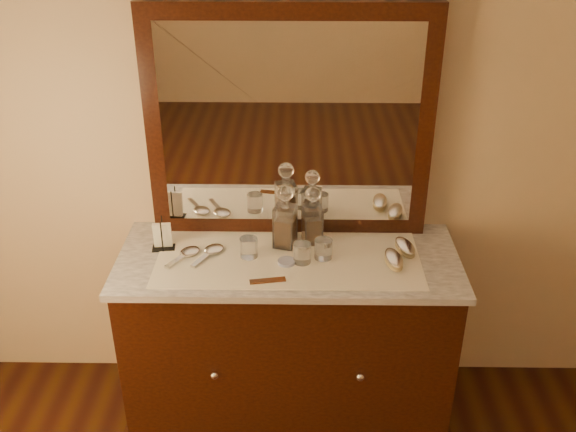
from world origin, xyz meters
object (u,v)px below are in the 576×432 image
object	(u,v)px
mirror_frame	(289,124)
decanter_left	(285,223)
brush_far	(405,247)
hand_mirror_outer	(187,253)
dresser_cabinet	(288,339)
napkin_rack	(163,237)
brush_near	(394,260)
decanter_right	(312,221)
pin_dish	(286,262)
hand_mirror_inner	(211,251)
comb	(268,281)

from	to	relation	value
mirror_frame	decanter_left	xyz separation A→B (m)	(-0.02, -0.15, -0.39)
brush_far	hand_mirror_outer	world-z (taller)	brush_far
dresser_cabinet	napkin_rack	size ratio (longest dim) A/B	9.69
brush_near	decanter_left	bearing A→B (deg)	161.97
decanter_right	hand_mirror_outer	world-z (taller)	decanter_right
mirror_frame	decanter_left	world-z (taller)	mirror_frame
pin_dish	hand_mirror_outer	size ratio (longest dim) A/B	0.39
mirror_frame	pin_dish	xyz separation A→B (m)	(-0.01, -0.30, -0.49)
brush_far	decanter_left	bearing A→B (deg)	174.73
napkin_rack	hand_mirror_inner	xyz separation A→B (m)	(0.21, -0.04, -0.05)
napkin_rack	hand_mirror_outer	distance (m)	0.13
napkin_rack	brush_far	bearing A→B (deg)	-0.85
dresser_cabinet	brush_far	world-z (taller)	brush_far
comb	hand_mirror_inner	distance (m)	0.33
hand_mirror_inner	mirror_frame	bearing A→B (deg)	34.34
dresser_cabinet	hand_mirror_inner	xyz separation A→B (m)	(-0.33, 0.02, 0.45)
dresser_cabinet	comb	world-z (taller)	comb
comb	hand_mirror_outer	bearing A→B (deg)	140.61
napkin_rack	hand_mirror_outer	world-z (taller)	napkin_rack
decanter_left	hand_mirror_inner	size ratio (longest dim) A/B	1.43
decanter_right	hand_mirror_outer	xyz separation A→B (m)	(-0.53, -0.12, -0.09)
pin_dish	napkin_rack	world-z (taller)	napkin_rack
comb	hand_mirror_inner	xyz separation A→B (m)	(-0.25, 0.21, 0.00)
napkin_rack	decanter_left	size ratio (longest dim) A/B	0.50
brush_near	brush_far	world-z (taller)	same
dresser_cabinet	brush_near	size ratio (longest dim) A/B	8.68
comb	brush_near	size ratio (longest dim) A/B	0.89
mirror_frame	napkin_rack	distance (m)	0.72
mirror_frame	pin_dish	distance (m)	0.57
napkin_rack	hand_mirror_inner	world-z (taller)	napkin_rack
dresser_cabinet	brush_near	distance (m)	0.64
comb	napkin_rack	bearing A→B (deg)	141.11
dresser_cabinet	mirror_frame	bearing A→B (deg)	90.00
napkin_rack	decanter_left	bearing A→B (deg)	3.48
brush_far	comb	bearing A→B (deg)	-157.76
mirror_frame	brush_near	world-z (taller)	mirror_frame
comb	brush_near	distance (m)	0.53
hand_mirror_outer	pin_dish	bearing A→B (deg)	-7.97
hand_mirror_outer	decanter_right	bearing A→B (deg)	12.48
mirror_frame	decanter_right	world-z (taller)	mirror_frame
dresser_cabinet	mirror_frame	world-z (taller)	mirror_frame
pin_dish	mirror_frame	bearing A→B (deg)	88.66
comb	brush_near	world-z (taller)	brush_near
decanter_right	brush_near	distance (m)	0.38
pin_dish	decanter_left	world-z (taller)	decanter_left
dresser_cabinet	mirror_frame	size ratio (longest dim) A/B	1.17
napkin_rack	hand_mirror_outer	xyz separation A→B (m)	(0.11, -0.06, -0.05)
decanter_right	hand_mirror_inner	world-z (taller)	decanter_right
dresser_cabinet	napkin_rack	world-z (taller)	napkin_rack
napkin_rack	dresser_cabinet	bearing A→B (deg)	-6.40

